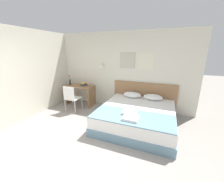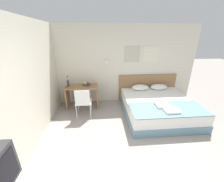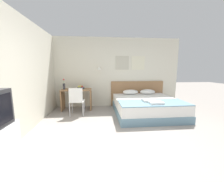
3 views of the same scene
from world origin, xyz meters
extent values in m
plane|color=gray|center=(0.00, 0.00, 0.00)|extent=(24.00, 24.00, 0.00)
cube|color=beige|center=(0.00, 2.89, 1.32)|extent=(5.24, 0.06, 2.65)
cube|color=#B7B29E|center=(0.35, 2.85, 1.70)|extent=(0.52, 0.02, 0.52)
cube|color=beige|center=(0.98, 2.85, 1.70)|extent=(0.52, 0.02, 0.52)
cylinder|color=#B2B2B7|center=(-0.55, 2.78, 1.55)|extent=(0.02, 0.16, 0.02)
cone|color=white|center=(-0.55, 2.69, 1.50)|extent=(0.17, 0.17, 0.12)
cube|color=#66899E|center=(0.97, 1.75, 0.11)|extent=(1.99, 2.09, 0.22)
cube|color=white|center=(0.97, 1.75, 0.36)|extent=(1.95, 2.05, 0.29)
cube|color=#8E6642|center=(0.97, 2.83, 0.49)|extent=(2.11, 0.06, 0.98)
ellipsoid|color=white|center=(0.64, 2.57, 0.60)|extent=(0.59, 0.37, 0.18)
ellipsoid|color=white|center=(1.31, 2.57, 0.60)|extent=(0.59, 0.37, 0.18)
cube|color=#66899E|center=(0.97, 1.15, 0.52)|extent=(1.93, 0.84, 0.02)
cube|color=white|center=(0.88, 1.29, 0.56)|extent=(0.34, 0.32, 0.06)
cube|color=white|center=(0.98, 1.00, 0.56)|extent=(0.35, 0.31, 0.06)
cube|color=#8E6642|center=(-1.36, 2.47, 0.74)|extent=(1.04, 0.56, 0.03)
cube|color=#8E6642|center=(-1.87, 2.47, 0.36)|extent=(0.04, 0.52, 0.72)
cube|color=#8E6642|center=(-0.86, 2.47, 0.36)|extent=(0.04, 0.52, 0.72)
cube|color=white|center=(-1.27, 1.90, 0.45)|extent=(0.45, 0.45, 0.02)
cube|color=white|center=(-1.27, 1.69, 0.67)|extent=(0.41, 0.03, 0.43)
cylinder|color=#B7B7BC|center=(-1.47, 2.10, 0.22)|extent=(0.03, 0.03, 0.44)
cylinder|color=#B7B7BC|center=(-1.07, 2.10, 0.22)|extent=(0.03, 0.03, 0.44)
cylinder|color=#B7B7BC|center=(-1.47, 1.69, 0.22)|extent=(0.03, 0.03, 0.44)
cylinder|color=#B7B7BC|center=(-1.07, 1.69, 0.22)|extent=(0.03, 0.03, 0.44)
cylinder|color=#333842|center=(-1.22, 2.53, 0.78)|extent=(0.26, 0.26, 0.05)
sphere|color=red|center=(-1.17, 2.53, 0.83)|extent=(0.08, 0.08, 0.08)
ellipsoid|color=yellow|center=(-1.24, 2.58, 0.83)|extent=(0.22, 0.15, 0.07)
sphere|color=#B2C156|center=(-1.25, 2.48, 0.82)|extent=(0.08, 0.08, 0.08)
cylinder|color=#333338|center=(-1.79, 2.43, 0.86)|extent=(0.08, 0.08, 0.21)
cylinder|color=#3D7538|center=(-1.79, 2.43, 1.03)|extent=(0.01, 0.01, 0.14)
sphere|color=#DB3838|center=(-1.79, 2.43, 1.10)|extent=(0.06, 0.06, 0.06)
cube|color=black|center=(-1.75, -0.74, 0.97)|extent=(0.01, 0.36, 0.38)
camera|label=1|loc=(1.63, -1.74, 2.02)|focal=22.00mm
camera|label=2|loc=(-0.74, -1.83, 2.29)|focal=22.00mm
camera|label=3|loc=(-0.56, -2.51, 1.46)|focal=22.00mm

